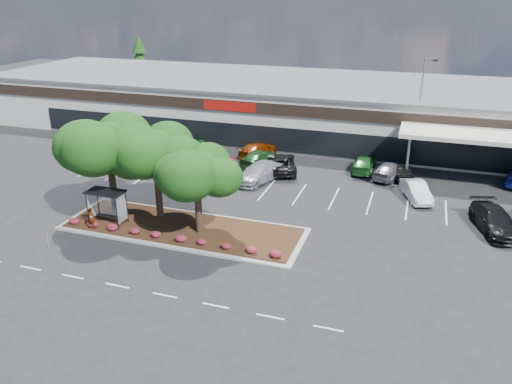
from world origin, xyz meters
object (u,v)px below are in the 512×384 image
(survey_stake, at_px, (48,240))
(car_0, at_px, (105,157))
(car_1, at_px, (137,163))
(light_pole, at_px, (419,117))

(survey_stake, bearing_deg, car_0, 112.09)
(survey_stake, height_order, car_1, car_1)
(survey_stake, bearing_deg, light_pole, 50.28)
(light_pole, distance_m, car_1, 28.44)
(car_1, bearing_deg, light_pole, 25.25)
(car_1, bearing_deg, car_0, 169.41)
(light_pole, bearing_deg, car_1, -154.83)
(light_pole, relative_size, survey_stake, 10.51)
(car_0, relative_size, car_1, 1.12)
(car_0, height_order, car_1, car_1)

